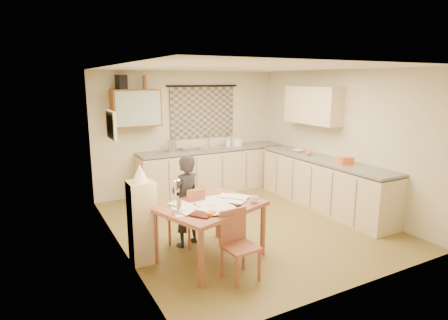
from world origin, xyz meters
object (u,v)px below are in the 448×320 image
dining_table (211,231)px  person (186,201)px  counter_right (323,184)px  chair_far (186,227)px  counter_back (216,170)px  shelf_stand (142,222)px  stove (375,202)px

dining_table → person: (-0.12, 0.54, 0.28)m
counter_right → dining_table: size_ratio=1.96×
counter_right → chair_far: counter_right is taller
counter_back → shelf_stand: size_ratio=3.06×
counter_right → stove: counter_right is taller
counter_right → dining_table: (-2.74, -0.85, -0.07)m
chair_far → person: 0.40m
stove → chair_far: (-2.84, 0.87, -0.18)m
counter_right → chair_far: (-2.84, -0.28, -0.19)m
chair_far → shelf_stand: (-0.70, -0.23, 0.28)m
stove → shelf_stand: (-3.54, 0.64, 0.10)m
counter_right → person: (-2.86, -0.30, 0.20)m
chair_far → counter_back: bearing=-161.2°
counter_back → stove: bearing=-68.2°
shelf_stand → chair_far: bearing=18.3°
stove → chair_far: stove is taller
chair_far → stove: bearing=127.8°
stove → dining_table: size_ratio=0.59×
counter_back → dining_table: counter_back is taller
dining_table → chair_far: size_ratio=1.79×
stove → person: person is taller
counter_back → chair_far: bearing=-126.0°
chair_far → shelf_stand: size_ratio=0.78×
chair_far → dining_table: bearing=65.3°
stove → dining_table: 2.76m
chair_far → person: bearing=32.8°
counter_back → dining_table: (-1.50, -2.78, -0.07)m
counter_right → chair_far: size_ratio=3.51×
stove → counter_back: bearing=111.8°
person → dining_table: bearing=81.1°
stove → dining_table: (-2.74, 0.30, -0.06)m
counter_back → stove: size_ratio=3.72×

